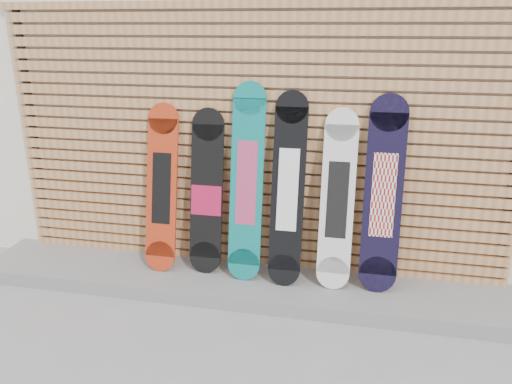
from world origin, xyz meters
TOP-DOWN VIEW (x-y plane):
  - ground at (0.00, 0.00)m, footprint 80.00×80.00m
  - building at (0.50, 3.50)m, footprint 12.00×5.00m
  - concrete_step at (-0.15, 0.68)m, footprint 4.60×0.70m
  - slat_wall at (-0.15, 0.97)m, footprint 4.26×0.08m
  - snowboard_0 at (-0.88, 0.78)m, footprint 0.26×0.32m
  - snowboard_1 at (-0.50, 0.81)m, footprint 0.27×0.27m
  - snowboard_2 at (-0.15, 0.78)m, footprint 0.27×0.33m
  - snowboard_3 at (0.19, 0.77)m, footprint 0.26×0.35m
  - snowboard_4 at (0.58, 0.78)m, footprint 0.26×0.33m
  - snowboard_5 at (0.92, 0.79)m, footprint 0.29×0.30m

SIDE VIEW (x-z plane):
  - ground at x=0.00m, z-range 0.00..0.00m
  - concrete_step at x=-0.15m, z-range 0.00..0.12m
  - snowboard_1 at x=-0.50m, z-range 0.11..1.47m
  - snowboard_0 at x=-0.88m, z-range 0.12..1.51m
  - snowboard_4 at x=0.58m, z-range 0.12..1.52m
  - snowboard_5 at x=0.92m, z-range 0.12..1.64m
  - snowboard_3 at x=0.19m, z-range 0.12..1.64m
  - snowboard_2 at x=-0.15m, z-range 0.12..1.70m
  - slat_wall at x=-0.15m, z-range 0.06..2.35m
  - building at x=0.50m, z-range 0.00..3.60m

